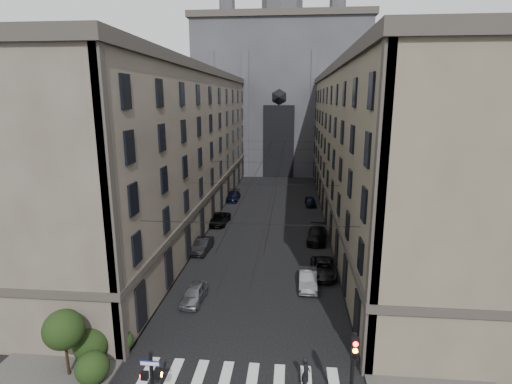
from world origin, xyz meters
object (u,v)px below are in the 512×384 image
(car_left_far, at_px, (233,196))
(car_right_midnear, at_px, (323,268))
(traffic_light_right, at_px, (353,372))
(pedestrian, at_px, (306,373))
(gothic_tower, at_px, (281,86))
(car_right_near, at_px, (308,279))
(car_left_near, at_px, (194,294))
(car_right_far, at_px, (310,201))
(car_left_midfar, at_px, (219,219))
(car_right_midfar, at_px, (317,235))
(car_left_midnear, at_px, (202,245))

(car_left_far, height_order, car_right_midnear, car_left_far)
(traffic_light_right, bearing_deg, pedestrian, 124.31)
(gothic_tower, height_order, car_right_near, gothic_tower)
(car_left_near, relative_size, car_right_far, 1.01)
(car_left_near, height_order, car_left_midfar, car_left_midfar)
(traffic_light_right, height_order, car_right_midfar, traffic_light_right)
(car_left_far, distance_m, car_right_midnear, 28.24)
(car_left_near, distance_m, car_right_midfar, 17.57)
(car_left_near, distance_m, car_right_far, 30.99)
(car_left_far, bearing_deg, pedestrian, -75.25)
(gothic_tower, xyz_separation_m, car_right_near, (4.22, -58.22, -17.12))
(car_right_near, distance_m, car_right_midfar, 11.20)
(gothic_tower, xyz_separation_m, car_left_near, (-4.56, -61.44, -17.16))
(car_right_far, bearing_deg, gothic_tower, 97.06)
(car_left_midfar, bearing_deg, car_right_midnear, -45.20)
(car_left_near, relative_size, pedestrian, 1.97)
(car_left_near, relative_size, car_left_midnear, 0.92)
(car_left_near, height_order, car_left_midnear, car_left_midnear)
(car_left_midnear, bearing_deg, car_right_far, 62.62)
(traffic_light_right, relative_size, pedestrian, 2.72)
(car_left_near, relative_size, car_right_midnear, 0.81)
(car_left_near, distance_m, car_left_midfar, 19.37)
(car_right_midnear, relative_size, car_right_far, 1.24)
(car_left_midfar, bearing_deg, car_left_far, 93.78)
(car_left_near, bearing_deg, car_left_far, 96.34)
(car_left_midfar, height_order, pedestrian, pedestrian)
(car_right_midnear, bearing_deg, car_left_far, 114.66)
(car_right_far, bearing_deg, car_left_far, 167.73)
(car_right_far, bearing_deg, car_right_near, -95.47)
(car_left_midnear, xyz_separation_m, pedestrian, (9.88, -18.92, 0.29))
(car_left_far, bearing_deg, car_right_far, -8.72)
(car_right_midfar, bearing_deg, car_left_midnear, -154.50)
(car_left_midfar, bearing_deg, car_left_near, -81.37)
(car_left_near, bearing_deg, car_right_midfar, 58.05)
(car_left_near, distance_m, car_right_near, 9.35)
(traffic_light_right, xyz_separation_m, car_left_near, (-10.16, 11.60, -2.65))
(car_right_near, height_order, car_right_far, car_right_near)
(car_left_midnear, relative_size, car_left_far, 0.88)
(car_right_midnear, bearing_deg, car_right_near, -120.75)
(car_left_far, bearing_deg, car_left_midnear, -89.10)
(car_left_near, relative_size, car_left_far, 0.81)
(car_left_midfar, bearing_deg, traffic_light_right, -65.32)
(car_left_midfar, height_order, car_right_near, car_right_near)
(gothic_tower, xyz_separation_m, traffic_light_right, (5.60, -73.04, -14.51))
(car_right_near, relative_size, car_right_midfar, 0.83)
(traffic_light_right, bearing_deg, car_right_near, 95.34)
(car_right_midfar, bearing_deg, pedestrian, -88.82)
(gothic_tower, height_order, pedestrian, gothic_tower)
(car_left_near, xyz_separation_m, car_left_far, (-1.64, 31.30, 0.03))
(pedestrian, bearing_deg, traffic_light_right, -144.40)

